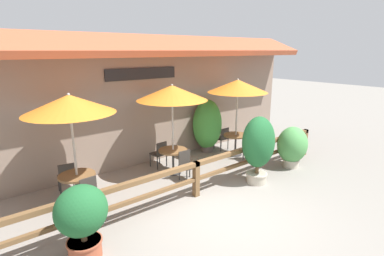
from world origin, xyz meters
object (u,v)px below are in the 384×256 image
at_px(dining_table_middle, 173,154).
at_px(chair_far_wallside, 222,137).
at_px(chair_middle_streetside, 187,164).
at_px(potted_plant_broad_leaf, 258,145).
at_px(dining_table_near, 77,180).
at_px(chair_middle_wallside, 159,153).
at_px(patio_umbrella_near, 69,104).
at_px(patio_umbrella_middle, 172,93).
at_px(chair_near_streetside, 91,195).
at_px(potted_plant_tall_tropical, 82,217).
at_px(dining_table_far, 236,139).
at_px(chair_far_streetside, 250,147).
at_px(chair_near_wallside, 67,176).
at_px(patio_umbrella_far, 238,86).
at_px(potted_plant_small_flowering, 207,125).
at_px(potted_plant_corner_fern, 292,146).

xyz_separation_m(dining_table_middle, chair_far_wallside, (2.78, 0.68, -0.12)).
bearing_deg(chair_middle_streetside, potted_plant_broad_leaf, -41.39).
relative_size(dining_table_near, dining_table_middle, 1.00).
bearing_deg(dining_table_middle, chair_middle_wallside, 95.63).
bearing_deg(patio_umbrella_near, patio_umbrella_middle, 1.34).
bearing_deg(chair_near_streetside, patio_umbrella_near, 90.40).
relative_size(chair_middle_streetside, potted_plant_tall_tropical, 0.61).
bearing_deg(chair_middle_wallside, patio_umbrella_middle, 89.97).
relative_size(dining_table_near, potted_plant_broad_leaf, 0.45).
xyz_separation_m(chair_near_streetside, dining_table_middle, (2.87, 0.79, 0.12)).
xyz_separation_m(dining_table_far, potted_plant_tall_tropical, (-6.29, -2.14, 0.22)).
relative_size(dining_table_far, chair_far_streetside, 1.02).
bearing_deg(dining_table_near, chair_middle_streetside, -11.60).
xyz_separation_m(chair_near_streetside, chair_near_wallside, (-0.12, 1.44, 0.00)).
height_order(dining_table_middle, chair_middle_streetside, chair_middle_streetside).
height_order(patio_umbrella_far, chair_far_wallside, patio_umbrella_far).
bearing_deg(potted_plant_tall_tropical, patio_umbrella_middle, 31.68).
distance_m(patio_umbrella_near, chair_far_wallside, 6.11).
xyz_separation_m(dining_table_near, dining_table_far, (5.68, 0.03, 0.00)).
distance_m(patio_umbrella_near, chair_near_wallside, 2.15).
distance_m(chair_near_wallside, dining_table_middle, 3.06).
distance_m(chair_near_streetside, dining_table_far, 5.67).
height_order(chair_near_wallside, patio_umbrella_middle, patio_umbrella_middle).
distance_m(potted_plant_broad_leaf, potted_plant_small_flowering, 3.04).
height_order(potted_plant_tall_tropical, potted_plant_small_flowering, potted_plant_small_flowering).
relative_size(chair_middle_wallside, chair_far_wallside, 1.00).
xyz_separation_m(patio_umbrella_middle, chair_far_streetside, (2.71, -0.77, -2.02)).
bearing_deg(dining_table_near, dining_table_middle, 1.34).
height_order(dining_table_near, patio_umbrella_middle, patio_umbrella_middle).
bearing_deg(potted_plant_broad_leaf, chair_far_wallside, 64.51).
xyz_separation_m(chair_far_streetside, potted_plant_tall_tropical, (-6.26, -1.42, 0.34)).
distance_m(patio_umbrella_middle, potted_plant_tall_tropical, 4.49).
xyz_separation_m(chair_middle_streetside, potted_plant_corner_fern, (3.30, -1.32, 0.23)).
relative_size(dining_table_middle, patio_umbrella_far, 0.32).
xyz_separation_m(dining_table_near, potted_plant_corner_fern, (6.25, -1.93, 0.11)).
bearing_deg(chair_middle_wallside, chair_near_streetside, 21.95).
bearing_deg(patio_umbrella_near, potted_plant_corner_fern, -17.14).
bearing_deg(chair_far_streetside, potted_plant_tall_tropical, -155.39).
relative_size(chair_near_streetside, potted_plant_small_flowering, 0.44).
xyz_separation_m(dining_table_middle, dining_table_far, (2.75, -0.04, 0.00)).
bearing_deg(dining_table_far, chair_middle_streetside, -166.98).
height_order(chair_near_wallside, chair_far_wallside, same).
bearing_deg(potted_plant_tall_tropical, patio_umbrella_far, 18.82).
distance_m(chair_middle_streetside, chair_far_wallside, 3.08).
relative_size(dining_table_middle, potted_plant_corner_fern, 0.66).
bearing_deg(potted_plant_tall_tropical, chair_far_wallside, 24.35).
bearing_deg(dining_table_far, potted_plant_tall_tropical, -161.18).
relative_size(dining_table_middle, dining_table_far, 1.00).
bearing_deg(potted_plant_corner_fern, chair_far_wallside, 101.15).
bearing_deg(dining_table_near, potted_plant_tall_tropical, -106.02).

